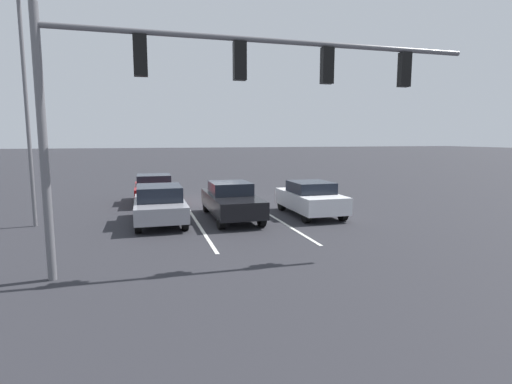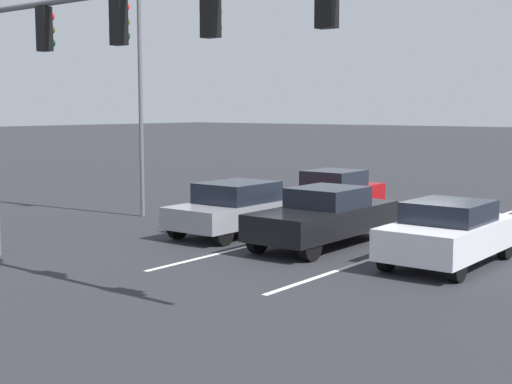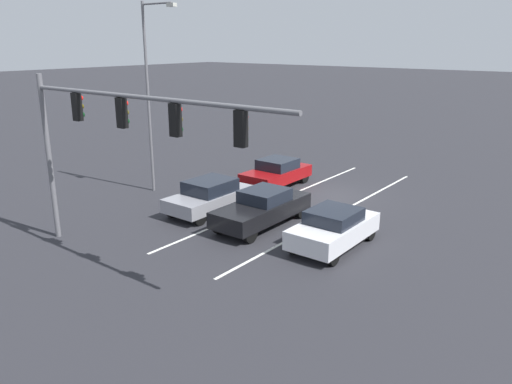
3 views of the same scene
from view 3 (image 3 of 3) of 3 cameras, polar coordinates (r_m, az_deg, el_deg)
name	(u,v)px [view 3 (image 3 of 3)]	position (r m, az deg, el deg)	size (l,w,h in m)	color
ground_plane	(329,196)	(25.23, 8.36, -0.44)	(240.00, 240.00, 0.00)	#28282D
lane_stripe_left_divider	(337,214)	(22.68, 9.26, -2.47)	(0.12, 16.31, 0.01)	silver
lane_stripe_center_divider	(278,200)	(24.32, 2.48, -0.92)	(0.12, 16.31, 0.01)	silver
car_black_midlane_front	(262,207)	(20.80, 0.74, -1.78)	(1.82, 4.78, 1.52)	black
car_gray_rightlane_front	(210,195)	(22.53, -5.28, -0.39)	(1.91, 4.24, 1.49)	gray
car_silver_leftlane_front	(334,228)	(18.86, 8.86, -4.06)	(1.87, 4.00, 1.48)	silver
car_maroon_rightlane_second	(277,172)	(26.50, 2.36, 2.25)	(1.92, 4.10, 1.46)	maroon
traffic_signal_gantry	(112,127)	(16.88, -16.18, 7.19)	(11.35, 0.37, 6.31)	slate
street_lamp_right_shoulder	(151,87)	(25.28, -11.96, 11.66)	(2.26, 0.24, 9.22)	slate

